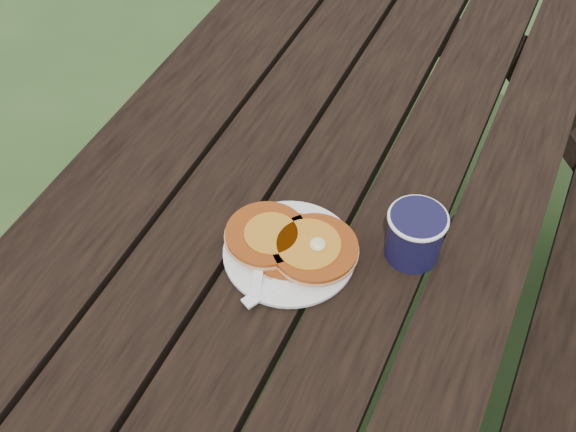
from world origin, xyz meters
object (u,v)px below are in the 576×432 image
at_px(picnic_table, 313,310).
at_px(pancake_stack, 292,243).
at_px(coffee_cup, 415,233).
at_px(plate, 290,253).

height_order(picnic_table, pancake_stack, pancake_stack).
xyz_separation_m(picnic_table, coffee_cup, (0.19, -0.07, 0.43)).
height_order(plate, coffee_cup, coffee_cup).
distance_m(picnic_table, coffee_cup, 0.48).
bearing_deg(pancake_stack, plate, -103.07).
xyz_separation_m(picnic_table, plate, (0.01, -0.15, 0.39)).
bearing_deg(coffee_cup, pancake_stack, -155.46).
bearing_deg(picnic_table, pancake_stack, -84.14).
bearing_deg(picnic_table, coffee_cup, -18.85).
distance_m(plate, coffee_cup, 0.20).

